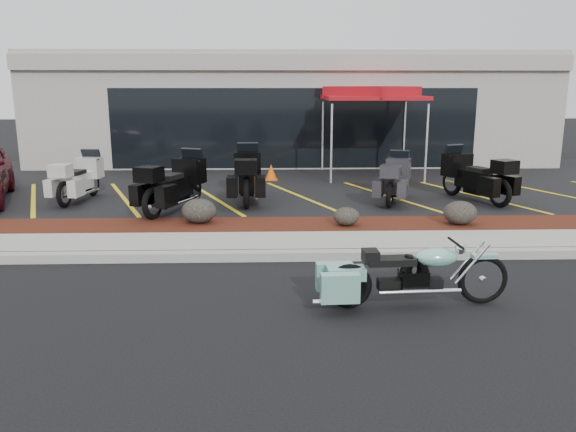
{
  "coord_description": "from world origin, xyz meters",
  "views": [
    {
      "loc": [
        -0.78,
        -8.06,
        2.8
      ],
      "look_at": [
        -0.49,
        1.2,
        0.68
      ],
      "focal_mm": 35.0,
      "sensor_mm": 36.0,
      "label": 1
    }
  ],
  "objects_px": {
    "touring_white": "(92,172)",
    "popup_canopy": "(372,95)",
    "hero_cruiser": "(483,272)",
    "traffic_cone": "(271,172)"
  },
  "relations": [
    {
      "from": "traffic_cone",
      "to": "hero_cruiser",
      "type": "bearing_deg",
      "value": -73.77
    },
    {
      "from": "touring_white",
      "to": "popup_canopy",
      "type": "height_order",
      "value": "popup_canopy"
    },
    {
      "from": "touring_white",
      "to": "traffic_cone",
      "type": "xyz_separation_m",
      "value": [
        4.49,
        2.34,
        -0.36
      ]
    },
    {
      "from": "hero_cruiser",
      "to": "traffic_cone",
      "type": "distance_m",
      "value": 9.88
    },
    {
      "from": "touring_white",
      "to": "traffic_cone",
      "type": "bearing_deg",
      "value": -54.72
    },
    {
      "from": "hero_cruiser",
      "to": "popup_canopy",
      "type": "xyz_separation_m",
      "value": [
        0.29,
        10.24,
        2.16
      ]
    },
    {
      "from": "hero_cruiser",
      "to": "popup_canopy",
      "type": "height_order",
      "value": "popup_canopy"
    },
    {
      "from": "traffic_cone",
      "to": "popup_canopy",
      "type": "relative_size",
      "value": 0.15
    },
    {
      "from": "traffic_cone",
      "to": "popup_canopy",
      "type": "distance_m",
      "value": 3.85
    },
    {
      "from": "hero_cruiser",
      "to": "traffic_cone",
      "type": "relative_size",
      "value": 5.47
    }
  ]
}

